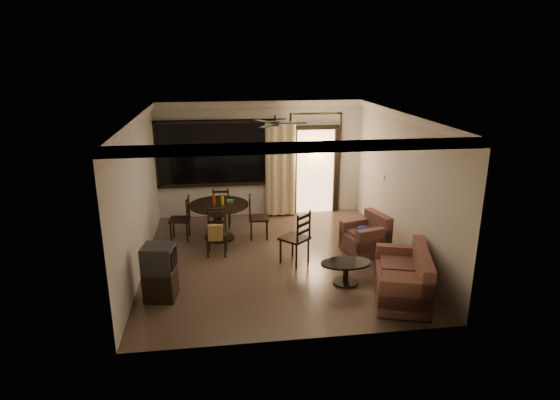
{
  "coord_description": "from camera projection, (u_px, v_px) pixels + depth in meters",
  "views": [
    {
      "loc": [
        -1.06,
        -8.36,
        3.83
      ],
      "look_at": [
        0.12,
        0.2,
        1.14
      ],
      "focal_mm": 30.0,
      "sensor_mm": 36.0,
      "label": 1
    }
  ],
  "objects": [
    {
      "name": "sofa",
      "position": [
        405.0,
        279.0,
        7.63
      ],
      "size": [
        1.21,
        1.68,
        0.81
      ],
      "rotation": [
        0.0,
        0.0,
        -0.3
      ],
      "color": "#492421",
      "rests_on": "ground"
    },
    {
      "name": "tv_cabinet",
      "position": [
        160.0,
        272.0,
        7.54
      ],
      "size": [
        0.56,
        0.51,
        0.93
      ],
      "rotation": [
        0.0,
        0.0,
        -0.17
      ],
      "color": "black",
      "rests_on": "ground"
    },
    {
      "name": "armchair",
      "position": [
        367.0,
        237.0,
        9.43
      ],
      "size": [
        0.94,
        0.94,
        0.77
      ],
      "rotation": [
        0.0,
        0.0,
        0.28
      ],
      "color": "#492421",
      "rests_on": "ground"
    },
    {
      "name": "room_shell",
      "position": [
        291.0,
        149.0,
        10.39
      ],
      "size": [
        5.5,
        6.7,
        5.5
      ],
      "color": "beige",
      "rests_on": "ground"
    },
    {
      "name": "dining_chair_west",
      "position": [
        181.0,
        227.0,
        10.07
      ],
      "size": [
        0.45,
        0.45,
        0.95
      ],
      "rotation": [
        0.0,
        0.0,
        -1.65
      ],
      "color": "black",
      "rests_on": "ground"
    },
    {
      "name": "dining_chair_north",
      "position": [
        222.0,
        214.0,
        10.86
      ],
      "size": [
        0.45,
        0.45,
        0.95
      ],
      "rotation": [
        0.0,
        0.0,
        3.06
      ],
      "color": "black",
      "rests_on": "ground"
    },
    {
      "name": "dining_chair_east",
      "position": [
        258.0,
        225.0,
        10.16
      ],
      "size": [
        0.45,
        0.45,
        0.95
      ],
      "rotation": [
        0.0,
        0.0,
        1.49
      ],
      "color": "black",
      "rests_on": "ground"
    },
    {
      "name": "coffee_table",
      "position": [
        346.0,
        269.0,
        8.13
      ],
      "size": [
        0.9,
        0.54,
        0.39
      ],
      "rotation": [
        0.0,
        0.0,
        0.09
      ],
      "color": "black",
      "rests_on": "ground"
    },
    {
      "name": "dining_chair_south",
      "position": [
        217.0,
        240.0,
        9.29
      ],
      "size": [
        0.45,
        0.51,
        0.95
      ],
      "rotation": [
        0.0,
        0.0,
        -0.08
      ],
      "color": "black",
      "rests_on": "ground"
    },
    {
      "name": "dining_table",
      "position": [
        219.0,
        211.0,
        10.01
      ],
      "size": [
        1.26,
        1.26,
        1.01
      ],
      "rotation": [
        0.0,
        0.0,
        -0.08
      ],
      "color": "black",
      "rests_on": "ground"
    },
    {
      "name": "side_chair",
      "position": [
        295.0,
        247.0,
        8.91
      ],
      "size": [
        0.66,
        0.66,
        1.06
      ],
      "rotation": [
        0.0,
        0.0,
        3.89
      ],
      "color": "black",
      "rests_on": "ground"
    },
    {
      "name": "ground",
      "position": [
        275.0,
        259.0,
        9.18
      ],
      "size": [
        5.5,
        5.5,
        0.0
      ],
      "primitive_type": "plane",
      "color": "#7F6651",
      "rests_on": "ground"
    }
  ]
}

